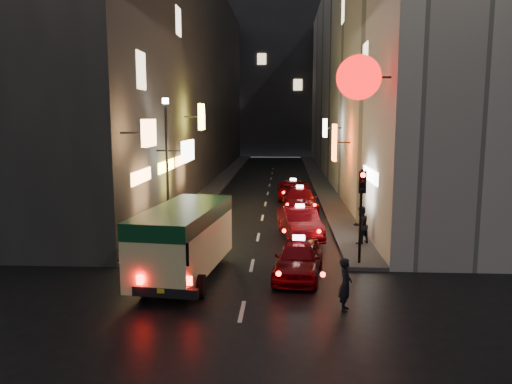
% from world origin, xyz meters
% --- Properties ---
extents(building_left, '(7.62, 52.00, 18.00)m').
position_xyz_m(building_left, '(-8.00, 33.99, 9.00)').
color(building_left, '#393634').
rests_on(building_left, ground).
extents(building_right, '(7.97, 52.00, 18.00)m').
position_xyz_m(building_right, '(8.00, 33.99, 9.00)').
color(building_right, beige).
rests_on(building_right, ground).
extents(building_far, '(30.00, 10.00, 22.00)m').
position_xyz_m(building_far, '(0.00, 66.00, 11.00)').
color(building_far, '#303035').
rests_on(building_far, ground).
extents(sidewalk_left, '(1.50, 52.00, 0.15)m').
position_xyz_m(sidewalk_left, '(-4.25, 34.00, 0.07)').
color(sidewalk_left, '#4B4845').
rests_on(sidewalk_left, ground).
extents(sidewalk_right, '(1.50, 52.00, 0.15)m').
position_xyz_m(sidewalk_right, '(4.25, 34.00, 0.07)').
color(sidewalk_right, '#4B4845').
rests_on(sidewalk_right, ground).
extents(minibus, '(2.72, 6.02, 2.49)m').
position_xyz_m(minibus, '(-2.22, 6.90, 1.57)').
color(minibus, '#F9EC9B').
rests_on(minibus, ground).
extents(taxi_near, '(2.59, 4.99, 1.69)m').
position_xyz_m(taxi_near, '(1.70, 7.30, 0.76)').
color(taxi_near, '#6B040B').
rests_on(taxi_near, ground).
extents(taxi_second, '(2.93, 5.42, 1.81)m').
position_xyz_m(taxi_second, '(1.92, 13.04, 0.82)').
color(taxi_second, '#6B040B').
rests_on(taxi_second, ground).
extents(taxi_third, '(2.24, 5.27, 1.83)m').
position_xyz_m(taxi_third, '(2.11, 19.34, 0.83)').
color(taxi_third, '#6B040B').
rests_on(taxi_third, ground).
extents(taxi_far, '(1.96, 4.63, 1.63)m').
position_xyz_m(taxi_far, '(1.81, 24.14, 0.73)').
color(taxi_far, '#6B040B').
rests_on(taxi_far, ground).
extents(pedestrian_crossing, '(0.47, 0.64, 1.75)m').
position_xyz_m(pedestrian_crossing, '(2.95, 4.27, 0.88)').
color(pedestrian_crossing, black).
rests_on(pedestrian_crossing, ground).
extents(pedestrian_sidewalk, '(0.81, 0.76, 1.83)m').
position_xyz_m(pedestrian_sidewalk, '(4.47, 11.52, 1.06)').
color(pedestrian_sidewalk, black).
rests_on(pedestrian_sidewalk, sidewalk_right).
extents(traffic_light, '(0.26, 0.43, 3.50)m').
position_xyz_m(traffic_light, '(4.00, 8.47, 2.69)').
color(traffic_light, black).
rests_on(traffic_light, sidewalk_right).
extents(lamp_post, '(0.28, 0.28, 6.22)m').
position_xyz_m(lamp_post, '(-4.20, 13.00, 3.72)').
color(lamp_post, black).
rests_on(lamp_post, sidewalk_left).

